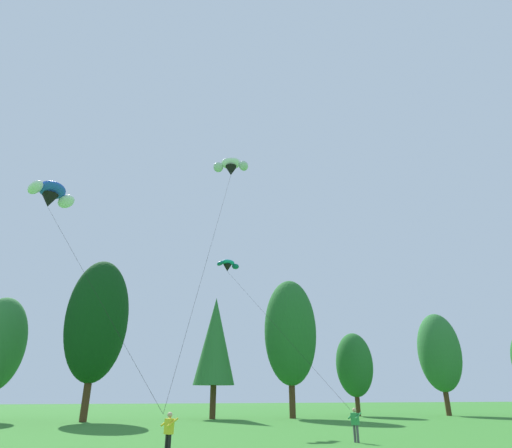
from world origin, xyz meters
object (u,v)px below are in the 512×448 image
Objects in this scene: kite_flyer_near at (169,430)px; parafoil_kite_mid_teal at (228,265)px; parafoil_kite_high_white at (231,167)px; parafoil_kite_far_blue_white at (51,194)px; kite_flyer_mid at (355,422)px.

kite_flyer_near is 0.13× the size of parafoil_kite_mid_teal.
parafoil_kite_high_white reaches higher than kite_flyer_near.
parafoil_kite_mid_teal is at bearing 23.23° from parafoil_kite_far_blue_white.
parafoil_kite_high_white reaches higher than parafoil_kite_far_blue_white.
parafoil_kite_high_white reaches higher than parafoil_kite_mid_teal.
kite_flyer_mid is at bearing -65.91° from parafoil_kite_mid_teal.
parafoil_kite_high_white is at bearing -98.11° from parafoil_kite_mid_teal.
kite_flyer_mid is (9.97, 3.27, 0.00)m from kite_flyer_near.
parafoil_kite_high_white is 1.25× the size of parafoil_kite_far_blue_white.
kite_flyer_mid is at bearing 18.17° from kite_flyer_near.
kite_flyer_near is 0.11× the size of parafoil_kite_far_blue_white.
kite_flyer_mid is 0.09× the size of parafoil_kite_high_white.
parafoil_kite_mid_teal is (4.60, 15.28, 11.90)m from kite_flyer_near.
kite_flyer_near is 19.91m from parafoil_kite_mid_teal.
parafoil_kite_mid_teal is 0.87× the size of parafoil_kite_far_blue_white.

